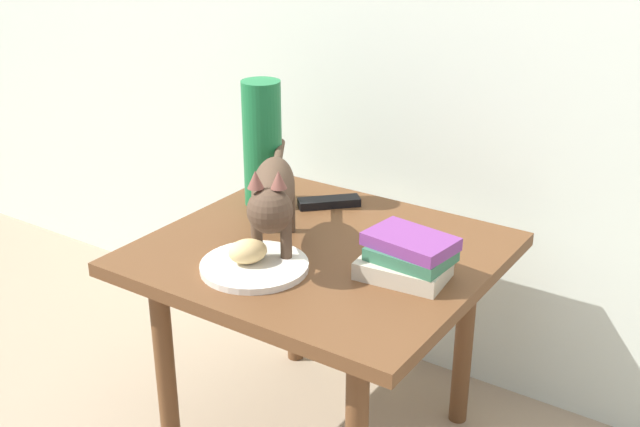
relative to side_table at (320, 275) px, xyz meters
name	(u,v)px	position (x,y,z in m)	size (l,w,h in m)	color
side_table	(320,275)	(0.00, 0.00, 0.00)	(0.72, 0.66, 0.51)	brown
plate	(254,266)	(-0.05, -0.16, 0.07)	(0.22, 0.22, 0.01)	silver
bread_roll	(248,251)	(-0.07, -0.16, 0.11)	(0.08, 0.06, 0.05)	#E0BC7A
cat	(272,194)	(-0.07, -0.07, 0.20)	(0.29, 0.41, 0.23)	#4C3828
book_stack	(407,257)	(0.22, -0.02, 0.11)	(0.19, 0.15, 0.09)	#BCB299
green_vase	(262,144)	(-0.26, 0.14, 0.22)	(0.09, 0.09, 0.30)	#196B38
tv_remote	(329,202)	(-0.11, 0.21, 0.08)	(0.15, 0.04, 0.02)	black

